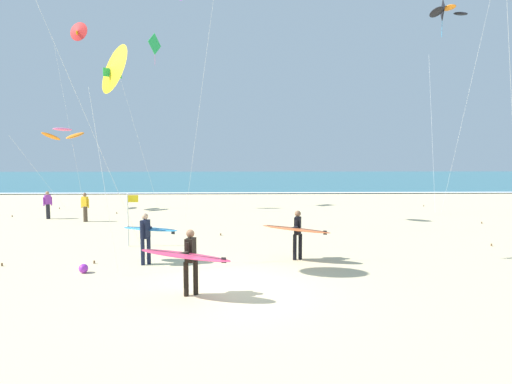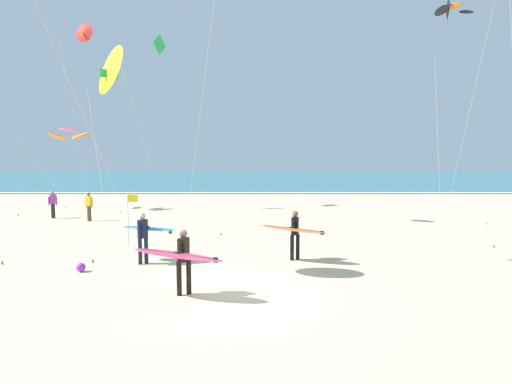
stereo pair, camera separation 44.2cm
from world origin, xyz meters
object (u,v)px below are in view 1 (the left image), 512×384
(kite_diamond_charcoal_mid, at_px, (442,19))
(kite_delta_scarlet_distant, at_px, (78,32))
(surfer_third, at_px, (297,230))
(kite_arc_rose_extra, at_px, (63,134))
(kite_arc_amber_near, at_px, (449,12))
(surfer_trailing, at_px, (188,257))
(beach_ball, at_px, (83,268))
(surfer_lead, at_px, (148,232))
(kite_delta_golden_close, at_px, (112,69))
(kite_diamond_emerald_outer, at_px, (154,48))
(bystander_purple_top, at_px, (48,205))
(bystander_yellow_top, at_px, (85,207))
(lifeguard_flag, at_px, (129,215))

(kite_diamond_charcoal_mid, xyz_separation_m, kite_delta_scarlet_distant, (-22.64, 2.66, -0.12))
(surfer_third, height_order, kite_arc_rose_extra, kite_arc_rose_extra)
(kite_arc_amber_near, height_order, kite_arc_rose_extra, kite_arc_amber_near)
(surfer_trailing, relative_size, surfer_third, 1.01)
(beach_ball, bearing_deg, surfer_lead, 33.37)
(kite_delta_golden_close, relative_size, beach_ball, 24.25)
(surfer_third, distance_m, kite_delta_golden_close, 7.65)
(kite_diamond_emerald_outer, relative_size, bystander_purple_top, 7.62)
(kite_diamond_charcoal_mid, relative_size, bystander_yellow_top, 8.10)
(kite_arc_amber_near, height_order, beach_ball, kite_arc_amber_near)
(surfer_third, xyz_separation_m, kite_diamond_emerald_outer, (-8.10, 15.81, 10.01))
(kite_arc_amber_near, relative_size, bystander_purple_top, 7.84)
(surfer_third, height_order, beach_ball, surfer_third)
(kite_arc_amber_near, relative_size, kite_delta_scarlet_distant, 1.01)
(kite_delta_golden_close, height_order, beach_ball, kite_delta_golden_close)
(bystander_yellow_top, bearing_deg, surfer_third, -40.21)
(surfer_trailing, xyz_separation_m, bystander_purple_top, (-9.88, 13.65, -0.24))
(surfer_lead, distance_m, lifeguard_flag, 3.02)
(surfer_third, bearing_deg, kite_delta_golden_close, -162.75)
(kite_delta_scarlet_distant, height_order, beach_ball, kite_delta_scarlet_distant)
(kite_arc_amber_near, distance_m, beach_ball, 24.32)
(bystander_yellow_top, bearing_deg, beach_ball, -69.46)
(beach_ball, bearing_deg, lifeguard_flag, 84.61)
(surfer_third, xyz_separation_m, lifeguard_flag, (-6.33, 2.47, 0.22))
(kite_arc_amber_near, xyz_separation_m, bystander_yellow_top, (-20.85, -2.34, -11.32))
(surfer_lead, bearing_deg, surfer_third, 2.46)
(surfer_lead, distance_m, bystander_purple_top, 13.02)
(kite_diamond_emerald_outer, height_order, bystander_yellow_top, kite_diamond_emerald_outer)
(surfer_third, bearing_deg, kite_delta_scarlet_distant, 131.74)
(surfer_trailing, bearing_deg, lifeguard_flag, 117.22)
(kite_diamond_emerald_outer, bearing_deg, kite_arc_rose_extra, -164.51)
(lifeguard_flag, bearing_deg, surfer_lead, -63.37)
(surfer_trailing, distance_m, kite_diamond_emerald_outer, 22.43)
(surfer_third, height_order, bystander_purple_top, surfer_third)
(beach_ball, bearing_deg, kite_arc_amber_near, 36.46)
(beach_ball, bearing_deg, bystander_yellow_top, 110.54)
(surfer_third, distance_m, bystander_yellow_top, 13.79)
(surfer_third, bearing_deg, surfer_trailing, -131.00)
(kite_diamond_charcoal_mid, distance_m, kite_arc_rose_extra, 24.98)
(surfer_lead, height_order, surfer_trailing, same)
(surfer_third, xyz_separation_m, kite_diamond_charcoal_mid, (10.03, 11.47, 10.71))
(kite_diamond_emerald_outer, bearing_deg, surfer_lead, -78.99)
(kite_arc_rose_extra, xyz_separation_m, bystander_purple_top, (0.82, -4.21, -4.27))
(surfer_third, height_order, lifeguard_flag, lifeguard_flag)
(kite_delta_golden_close, height_order, bystander_yellow_top, kite_delta_golden_close)
(surfer_trailing, bearing_deg, surfer_third, 49.00)
(kite_arc_amber_near, height_order, bystander_purple_top, kite_arc_amber_near)
(bystander_yellow_top, bearing_deg, lifeguard_flag, -56.86)
(kite_delta_golden_close, relative_size, bystander_yellow_top, 4.27)
(surfer_third, xyz_separation_m, bystander_purple_top, (-13.06, 10.00, -0.23))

